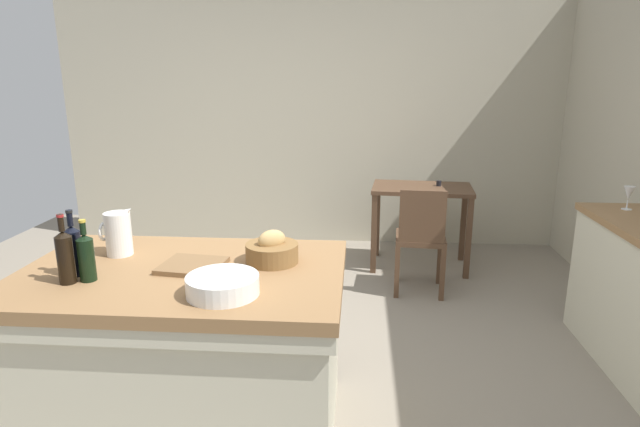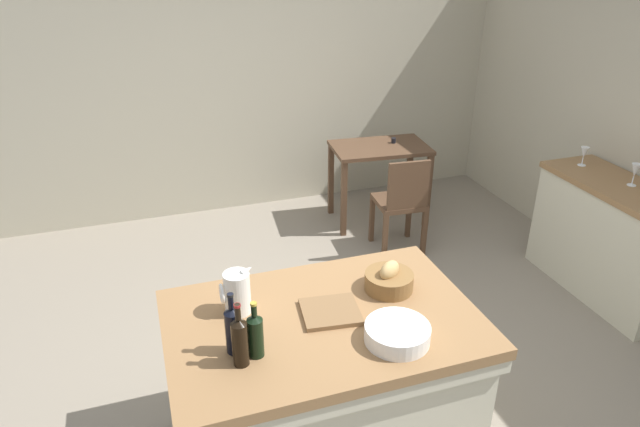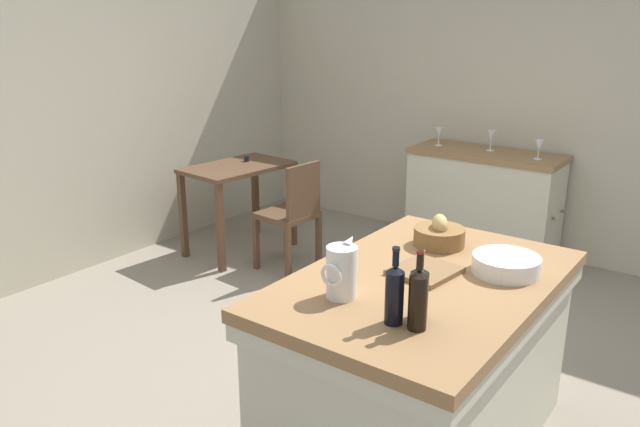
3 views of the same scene
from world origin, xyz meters
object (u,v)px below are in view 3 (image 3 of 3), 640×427
object	(u,v)px
side_cabinet	(483,203)
writing_desk	(238,180)
wash_bowl	(506,264)
wine_glass_left	(491,137)
wine_bottle_amber	(394,293)
wine_bottle_green	(418,298)
cutting_board	(425,271)
wine_glass_middle	(439,133)
wooden_chair	(292,213)
pitcher	(341,272)
wine_bottle_dark	(419,292)
wine_glass_far_left	(539,146)
island_table	(420,357)
bread_basket	(439,235)

from	to	relation	value
side_cabinet	writing_desk	distance (m)	2.10
wash_bowl	wine_glass_left	xyz separation A→B (m)	(2.39, 1.04, 0.11)
wine_bottle_amber	wine_bottle_green	distance (m)	0.09
cutting_board	wine_glass_middle	size ratio (longest dim) A/B	1.83
wooden_chair	wash_bowl	world-z (taller)	wash_bowl
pitcher	cutting_board	xyz separation A→B (m)	(0.43, -0.16, -0.10)
wooden_chair	wine_bottle_dark	world-z (taller)	wine_bottle_dark
wine_bottle_dark	wine_glass_middle	xyz separation A→B (m)	(2.96, 1.38, 0.02)
pitcher	wine_bottle_green	bearing A→B (deg)	-98.94
writing_desk	wine_bottle_green	bearing A→B (deg)	-124.58
cutting_board	wine_glass_far_left	bearing A→B (deg)	7.16
wash_bowl	wine_glass_middle	xyz separation A→B (m)	(2.32, 1.48, 0.10)
writing_desk	wine_glass_left	xyz separation A→B (m)	(1.24, -1.73, 0.38)
side_cabinet	wine_bottle_dark	size ratio (longest dim) A/B	4.50
wine_bottle_dark	wine_glass_far_left	world-z (taller)	wine_bottle_dark
island_table	bread_basket	xyz separation A→B (m)	(0.41, 0.13, 0.46)
wooden_chair	wine_bottle_amber	bearing A→B (deg)	-132.67
pitcher	wine_bottle_dark	xyz separation A→B (m)	(0.02, -0.35, 0.00)
wash_bowl	wine_bottle_amber	bearing A→B (deg)	167.24
writing_desk	pitcher	xyz separation A→B (m)	(-1.80, -2.31, 0.34)
wash_bowl	writing_desk	bearing A→B (deg)	67.56
wine_glass_middle	wine_bottle_amber	bearing A→B (deg)	-156.61
bread_basket	wine_glass_left	xyz separation A→B (m)	(2.24, 0.63, 0.09)
wine_bottle_amber	writing_desk	bearing A→B (deg)	54.30
wine_glass_far_left	island_table	bearing A→B (deg)	-172.51
island_table	writing_desk	xyz separation A→B (m)	(1.41, 2.49, 0.17)
cutting_board	wine_bottle_green	bearing A→B (deg)	-155.82
writing_desk	wine_glass_middle	bearing A→B (deg)	-47.35
wine_bottle_green	wine_glass_middle	distance (m)	3.35
island_table	cutting_board	bearing A→B (deg)	24.15
wine_bottle_dark	wine_glass_middle	distance (m)	3.27
wash_bowl	bread_basket	size ratio (longest dim) A/B	1.18
cutting_board	wine_glass_far_left	distance (m)	2.54
bread_basket	wine_glass_left	distance (m)	2.33
cutting_board	wine_bottle_amber	distance (m)	0.53
wooden_chair	cutting_board	world-z (taller)	wooden_chair
wine_bottle_dark	wine_bottle_green	xyz separation A→B (m)	(-0.08, -0.04, 0.01)
side_cabinet	writing_desk	bearing A→B (deg)	124.46
wine_bottle_dark	wine_bottle_green	world-z (taller)	wine_bottle_green
wine_bottle_green	wine_glass_far_left	bearing A→B (deg)	10.12
wine_bottle_amber	wine_glass_left	size ratio (longest dim) A/B	1.83
island_table	wine_glass_left	size ratio (longest dim) A/B	9.06
writing_desk	pitcher	bearing A→B (deg)	-127.87
bread_basket	wine_bottle_dark	bearing A→B (deg)	-159.25
wine_glass_middle	wine_glass_left	bearing A→B (deg)	-81.98
cutting_board	wine_glass_left	world-z (taller)	wine_glass_left
side_cabinet	wine_bottle_green	size ratio (longest dim) A/B	4.04
side_cabinet	wine_bottle_dark	bearing A→B (deg)	-162.54
wine_glass_left	pitcher	bearing A→B (deg)	-169.18
wine_bottle_amber	wine_glass_far_left	xyz separation A→B (m)	(3.02, 0.44, 0.01)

